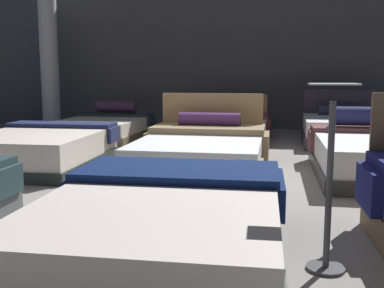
{
  "coord_description": "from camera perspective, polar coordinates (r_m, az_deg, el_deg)",
  "views": [
    {
      "loc": [
        0.7,
        -5.49,
        1.21
      ],
      "look_at": [
        -0.12,
        -0.07,
        0.39
      ],
      "focal_mm": 43.49,
      "sensor_mm": 36.0,
      "label": 1
    }
  ],
  "objects": [
    {
      "name": "bed_6",
      "position": [
        9.03,
        -10.77,
        2.0
      ],
      "size": [
        1.64,
        1.99,
        0.69
      ],
      "rotation": [
        0.0,
        0.0,
        -0.06
      ],
      "color": "brown",
      "rests_on": "ground_plane"
    },
    {
      "name": "ground_plane",
      "position": [
        5.67,
        1.3,
        -3.91
      ],
      "size": [
        18.0,
        18.0,
        0.02
      ],
      "primitive_type": "cube",
      "color": "gray"
    },
    {
      "name": "showroom_back_wall",
      "position": [
        10.6,
        4.87,
        11.4
      ],
      "size": [
        18.0,
        0.06,
        3.5
      ],
      "primitive_type": "cube",
      "color": "#47474C",
      "rests_on": "ground_plane"
    },
    {
      "name": "bed_1",
      "position": [
        3.14,
        -3.66,
        -9.78
      ],
      "size": [
        1.63,
        2.16,
        0.49
      ],
      "rotation": [
        0.0,
        0.0,
        -0.01
      ],
      "color": "#545957",
      "rests_on": "ground_plane"
    },
    {
      "name": "price_sign",
      "position": [
        2.98,
        16.42,
        -6.49
      ],
      "size": [
        0.28,
        0.24,
        1.16
      ],
      "color": "#3F3F44",
      "rests_on": "ground_plane"
    },
    {
      "name": "bed_3",
      "position": [
        6.48,
        -18.21,
        -0.61
      ],
      "size": [
        1.63,
        2.03,
        0.51
      ],
      "rotation": [
        0.0,
        0.0,
        -0.01
      ],
      "color": "black",
      "rests_on": "ground_plane"
    },
    {
      "name": "bed_4",
      "position": [
        5.91,
        1.2,
        -0.93
      ],
      "size": [
        1.69,
        2.18,
        0.94
      ],
      "rotation": [
        0.0,
        0.0,
        -0.03
      ],
      "color": "olive",
      "rests_on": "ground_plane"
    },
    {
      "name": "bed_7",
      "position": [
        8.61,
        4.23,
        1.8
      ],
      "size": [
        1.63,
        2.18,
        0.81
      ],
      "rotation": [
        0.0,
        0.0,
        -0.04
      ],
      "color": "#977354",
      "rests_on": "ground_plane"
    },
    {
      "name": "bed_8",
      "position": [
        8.64,
        18.46,
        1.64
      ],
      "size": [
        1.63,
        2.03,
        0.92
      ],
      "rotation": [
        0.0,
        0.0,
        -0.05
      ],
      "color": "#2C2831",
      "rests_on": "ground_plane"
    },
    {
      "name": "support_pillar",
      "position": [
        10.82,
        -17.15,
        11.0
      ],
      "size": [
        0.39,
        0.39,
        3.5
      ],
      "primitive_type": "cylinder",
      "color": "silver",
      "rests_on": "ground_plane"
    }
  ]
}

